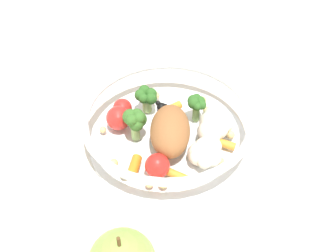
# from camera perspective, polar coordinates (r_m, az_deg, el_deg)

# --- Properties ---
(ground_plane) EXTENTS (2.40, 2.40, 0.00)m
(ground_plane) POSITION_cam_1_polar(r_m,az_deg,el_deg) (0.55, 0.28, -3.19)
(ground_plane) COLOR silver
(food_container) EXTENTS (0.22, 0.22, 0.06)m
(food_container) POSITION_cam_1_polar(r_m,az_deg,el_deg) (0.54, 0.96, -0.19)
(food_container) COLOR white
(food_container) RESTS_ON ground_plane
(folded_napkin) EXTENTS (0.18, 0.17, 0.01)m
(folded_napkin) POSITION_cam_1_polar(r_m,az_deg,el_deg) (0.74, -4.60, 11.82)
(folded_napkin) COLOR white
(folded_napkin) RESTS_ON ground_plane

